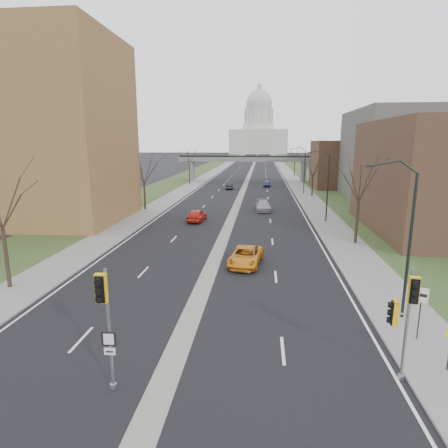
% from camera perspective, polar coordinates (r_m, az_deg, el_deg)
% --- Properties ---
extents(ground, '(700.00, 700.00, 0.00)m').
position_cam_1_polar(ground, '(17.65, -8.32, -21.07)').
color(ground, black).
rests_on(ground, ground).
extents(road_surface, '(20.00, 600.00, 0.01)m').
position_cam_1_polar(road_surface, '(164.57, 4.50, 8.95)').
color(road_surface, black).
rests_on(road_surface, ground).
extents(median_strip, '(1.20, 600.00, 0.02)m').
position_cam_1_polar(median_strip, '(164.57, 4.50, 8.95)').
color(median_strip, gray).
rests_on(median_strip, ground).
extents(sidewalk_right, '(4.00, 600.00, 0.12)m').
position_cam_1_polar(sidewalk_right, '(164.73, 8.73, 8.87)').
color(sidewalk_right, gray).
rests_on(sidewalk_right, ground).
extents(sidewalk_left, '(4.00, 600.00, 0.12)m').
position_cam_1_polar(sidewalk_left, '(165.28, 0.29, 9.02)').
color(sidewalk_left, gray).
rests_on(sidewalk_left, ground).
extents(grass_verge_right, '(8.00, 600.00, 0.10)m').
position_cam_1_polar(grass_verge_right, '(165.13, 10.83, 8.80)').
color(grass_verge_right, '#2C411E').
rests_on(grass_verge_right, ground).
extents(grass_verge_left, '(8.00, 600.00, 0.10)m').
position_cam_1_polar(grass_verge_left, '(165.97, -1.80, 9.02)').
color(grass_verge_left, '#2C411E').
rests_on(grass_verge_left, ground).
extents(apartment_building, '(25.00, 16.00, 22.00)m').
position_cam_1_polar(apartment_building, '(53.38, -28.92, 12.28)').
color(apartment_building, olive).
rests_on(apartment_building, ground).
extents(commercial_block_mid, '(18.00, 22.00, 15.00)m').
position_cam_1_polar(commercial_block_mid, '(70.54, 26.19, 9.34)').
color(commercial_block_mid, '#5E5C56').
rests_on(commercial_block_mid, ground).
extents(commercial_block_far, '(14.00, 14.00, 10.00)m').
position_cam_1_polar(commercial_block_far, '(86.30, 18.14, 8.64)').
color(commercial_block_far, '#4B3623').
rests_on(commercial_block_far, ground).
extents(pedestrian_bridge, '(34.00, 3.00, 6.45)m').
position_cam_1_polar(pedestrian_bridge, '(94.44, 3.50, 9.40)').
color(pedestrian_bridge, slate).
rests_on(pedestrian_bridge, ground).
extents(capitol, '(48.00, 42.00, 55.75)m').
position_cam_1_polar(capitol, '(334.38, 5.29, 13.83)').
color(capitol, beige).
rests_on(capitol, ground).
extents(streetlight_near, '(2.61, 0.20, 8.70)m').
position_cam_1_polar(streetlight_near, '(21.64, 25.09, 3.94)').
color(streetlight_near, black).
rests_on(streetlight_near, sidewalk_right).
extents(streetlight_mid, '(2.61, 0.20, 8.70)m').
position_cam_1_polar(streetlight_mid, '(46.87, 14.73, 8.62)').
color(streetlight_mid, black).
rests_on(streetlight_mid, sidewalk_right).
extents(streetlight_far, '(2.61, 0.20, 8.70)m').
position_cam_1_polar(streetlight_far, '(72.65, 11.61, 9.95)').
color(streetlight_far, black).
rests_on(streetlight_far, sidewalk_right).
extents(tree_left_b, '(6.75, 6.75, 8.81)m').
position_cam_1_polar(tree_left_b, '(55.00, -12.18, 8.48)').
color(tree_left_b, '#382B21').
rests_on(tree_left_b, sidewalk_left).
extents(tree_left_c, '(7.65, 7.65, 9.99)m').
position_cam_1_polar(tree_left_c, '(87.91, -5.34, 10.58)').
color(tree_left_c, '#382B21').
rests_on(tree_left_c, sidewalk_left).
extents(tree_right_a, '(7.20, 7.20, 9.40)m').
position_cam_1_polar(tree_right_a, '(37.51, 20.06, 6.95)').
color(tree_right_a, '#382B21').
rests_on(tree_right_a, sidewalk_right).
extents(tree_right_b, '(6.30, 6.30, 8.22)m').
position_cam_1_polar(tree_right_b, '(69.95, 13.47, 8.86)').
color(tree_right_b, '#382B21').
rests_on(tree_right_b, sidewalk_right).
extents(tree_right_c, '(7.65, 7.65, 9.99)m').
position_cam_1_polar(tree_right_c, '(109.66, 10.78, 10.76)').
color(tree_right_c, '#382B21').
rests_on(tree_right_c, sidewalk_right).
extents(signal_pole_median, '(0.58, 0.82, 5.06)m').
position_cam_1_polar(signal_pole_median, '(15.08, -17.69, -12.38)').
color(signal_pole_median, gray).
rests_on(signal_pole_median, ground).
extents(signal_pole_right, '(0.83, 0.98, 4.89)m').
position_cam_1_polar(signal_pole_right, '(16.83, 25.83, -11.61)').
color(signal_pole_right, gray).
rests_on(signal_pole_right, ground).
extents(speed_limit_sign, '(0.54, 0.27, 2.69)m').
position_cam_1_polar(speed_limit_sign, '(20.95, 27.79, -10.74)').
color(speed_limit_sign, black).
rests_on(speed_limit_sign, sidewalk_right).
extents(car_left_near, '(2.14, 4.62, 1.53)m').
position_cam_1_polar(car_left_near, '(46.88, -4.15, 1.36)').
color(car_left_near, red).
rests_on(car_left_near, ground).
extents(car_left_far, '(1.64, 4.20, 1.36)m').
position_cam_1_polar(car_left_far, '(79.27, 0.87, 5.83)').
color(car_left_far, black).
rests_on(car_left_far, ground).
extents(car_right_near, '(3.00, 5.36, 1.41)m').
position_cam_1_polar(car_right_near, '(30.28, 3.34, -4.91)').
color(car_right_near, orange).
rests_on(car_right_near, ground).
extents(car_right_mid, '(2.32, 5.14, 1.46)m').
position_cam_1_polar(car_right_mid, '(54.26, 5.97, 2.79)').
color(car_right_mid, '#99989F').
rests_on(car_right_mid, ground).
extents(car_right_far, '(1.73, 3.78, 1.26)m').
position_cam_1_polar(car_right_far, '(83.95, 6.55, 6.08)').
color(car_right_far, navy).
rests_on(car_right_far, ground).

